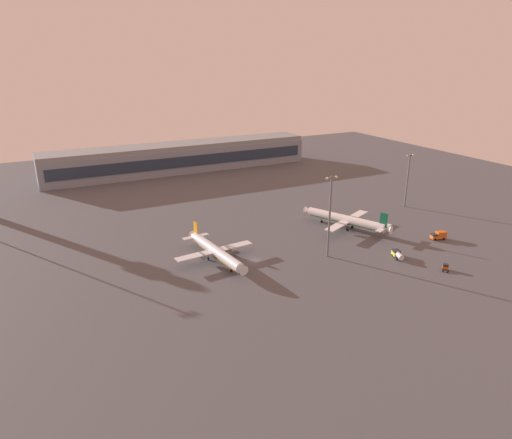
{
  "coord_description": "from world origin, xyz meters",
  "views": [
    {
      "loc": [
        -64.94,
        -127.84,
        65.83
      ],
      "look_at": [
        14.48,
        26.75,
        4.0
      ],
      "focal_mm": 32.55,
      "sensor_mm": 36.0,
      "label": 1
    }
  ],
  "objects_px": {
    "airplane_terminal_side": "(215,251)",
    "fuel_truck": "(398,254)",
    "apron_light_west": "(408,177)",
    "apron_light_east": "(330,212)",
    "pushback_tug": "(446,267)",
    "airplane_far_stand": "(346,220)",
    "catering_truck": "(439,235)"
  },
  "relations": [
    {
      "from": "catering_truck",
      "to": "fuel_truck",
      "type": "height_order",
      "value": "catering_truck"
    },
    {
      "from": "apron_light_east",
      "to": "airplane_terminal_side",
      "type": "bearing_deg",
      "value": 157.94
    },
    {
      "from": "airplane_terminal_side",
      "to": "apron_light_west",
      "type": "xyz_separation_m",
      "value": [
        100.05,
        15.23,
        10.5
      ]
    },
    {
      "from": "catering_truck",
      "to": "fuel_truck",
      "type": "relative_size",
      "value": 0.92
    },
    {
      "from": "airplane_terminal_side",
      "to": "airplane_far_stand",
      "type": "relative_size",
      "value": 1.0
    },
    {
      "from": "airplane_terminal_side",
      "to": "catering_truck",
      "type": "relative_size",
      "value": 5.96
    },
    {
      "from": "pushback_tug",
      "to": "apron_light_west",
      "type": "bearing_deg",
      "value": 103.6
    },
    {
      "from": "fuel_truck",
      "to": "apron_light_west",
      "type": "distance_m",
      "value": 61.77
    },
    {
      "from": "catering_truck",
      "to": "apron_light_east",
      "type": "relative_size",
      "value": 0.21
    },
    {
      "from": "apron_light_west",
      "to": "apron_light_east",
      "type": "height_order",
      "value": "apron_light_east"
    },
    {
      "from": "pushback_tug",
      "to": "apron_light_east",
      "type": "bearing_deg",
      "value": -177.01
    },
    {
      "from": "airplane_terminal_side",
      "to": "apron_light_east",
      "type": "xyz_separation_m",
      "value": [
        35.77,
        -14.49,
        12.66
      ]
    },
    {
      "from": "catering_truck",
      "to": "pushback_tug",
      "type": "relative_size",
      "value": 1.76
    },
    {
      "from": "airplane_far_stand",
      "to": "apron_light_west",
      "type": "xyz_separation_m",
      "value": [
        41.82,
        10.79,
        10.3
      ]
    },
    {
      "from": "airplane_terminal_side",
      "to": "fuel_truck",
      "type": "relative_size",
      "value": 5.48
    },
    {
      "from": "catering_truck",
      "to": "pushback_tug",
      "type": "xyz_separation_m",
      "value": [
        -18.98,
        -20.22,
        -0.51
      ]
    },
    {
      "from": "airplane_terminal_side",
      "to": "apron_light_east",
      "type": "bearing_deg",
      "value": 152.05
    },
    {
      "from": "airplane_terminal_side",
      "to": "airplane_far_stand",
      "type": "distance_m",
      "value": 58.4
    },
    {
      "from": "fuel_truck",
      "to": "apron_light_east",
      "type": "distance_m",
      "value": 28.17
    },
    {
      "from": "apron_light_east",
      "to": "fuel_truck",
      "type": "bearing_deg",
      "value": -30.43
    },
    {
      "from": "apron_light_west",
      "to": "apron_light_east",
      "type": "relative_size",
      "value": 0.85
    },
    {
      "from": "airplane_far_stand",
      "to": "pushback_tug",
      "type": "distance_m",
      "value": 45.74
    },
    {
      "from": "pushback_tug",
      "to": "airplane_terminal_side",
      "type": "bearing_deg",
      "value": -166.12
    },
    {
      "from": "pushback_tug",
      "to": "apron_light_west",
      "type": "height_order",
      "value": "apron_light_west"
    },
    {
      "from": "catering_truck",
      "to": "airplane_far_stand",
      "type": "bearing_deg",
      "value": 61.17
    },
    {
      "from": "airplane_terminal_side",
      "to": "pushback_tug",
      "type": "relative_size",
      "value": 10.46
    },
    {
      "from": "fuel_truck",
      "to": "pushback_tug",
      "type": "xyz_separation_m",
      "value": [
        6.98,
        -14.31,
        -0.3
      ]
    },
    {
      "from": "airplane_terminal_side",
      "to": "catering_truck",
      "type": "bearing_deg",
      "value": 159.99
    },
    {
      "from": "catering_truck",
      "to": "apron_light_west",
      "type": "bearing_deg",
      "value": -8.85
    },
    {
      "from": "airplane_terminal_side",
      "to": "fuel_truck",
      "type": "distance_m",
      "value": 62.43
    },
    {
      "from": "pushback_tug",
      "to": "fuel_truck",
      "type": "bearing_deg",
      "value": 162.72
    },
    {
      "from": "airplane_far_stand",
      "to": "fuel_truck",
      "type": "xyz_separation_m",
      "value": [
        -1.81,
        -31.07,
        -2.35
      ]
    }
  ]
}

